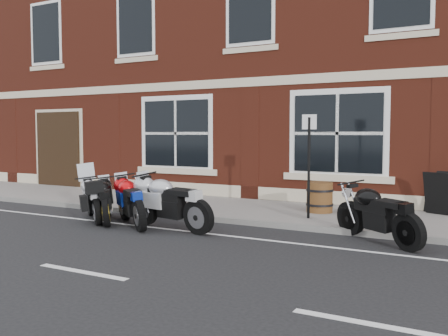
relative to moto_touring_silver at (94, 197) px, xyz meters
The scene contains 12 objects.
ground 2.97m from the moto_touring_silver, ahead, with size 80.00×80.00×0.00m, color black.
sidewalk 3.98m from the moto_touring_silver, 42.63° to the left, with size 30.00×3.00×0.12m, color slate.
kerb 3.14m from the moto_touring_silver, 20.68° to the left, with size 30.00×0.16×0.12m, color slate.
pub_building 11.92m from the moto_touring_silver, 74.05° to the left, with size 24.00×12.00×12.00m, color #5F2214.
moto_touring_silver is the anchor object (origin of this frame).
moto_sport_red 1.19m from the moto_touring_silver, ahead, with size 1.77×1.43×0.96m.
moto_sport_black 0.40m from the moto_touring_silver, ahead, with size 1.37×1.55×0.88m.
moto_sport_silver 2.16m from the moto_touring_silver, ahead, with size 2.28×0.60×1.03m.
moto_naked_black 6.20m from the moto_touring_silver, ahead, with size 1.82×1.39×0.97m.
a_board_sign 7.88m from the moto_touring_silver, 29.49° to the left, with size 0.59×0.39×0.98m, color black, non-canonical shape.
barrel_planter 5.22m from the moto_touring_silver, 32.57° to the left, with size 0.64×0.64×0.71m.
parking_sign 4.92m from the moto_touring_silver, 22.87° to the left, with size 0.32×0.06×2.26m.
Camera 1 is at (5.13, -8.14, 1.97)m, focal length 40.00 mm.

